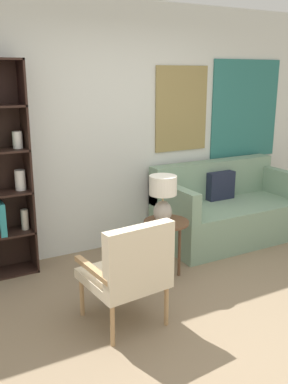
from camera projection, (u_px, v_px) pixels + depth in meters
The scene contains 6 objects.
ground_plane at pixel (216, 333), 3.31m from camera, with size 14.00×14.00×0.00m, color #847056.
wall_back at pixel (111, 129), 4.69m from camera, with size 6.40×0.08×2.70m.
armchair at pixel (130, 268), 3.27m from camera, with size 0.63×0.63×0.88m.
couch at pixel (226, 211), 5.18m from camera, with size 1.73×0.89×0.91m.
side_table at pixel (166, 229), 4.14m from camera, with size 0.44×0.44×0.57m.
table_lamp at pixel (163, 195), 4.01m from camera, with size 0.26×0.26×0.46m.
Camera 1 is at (-1.89, -2.27, 1.94)m, focal length 40.00 mm.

